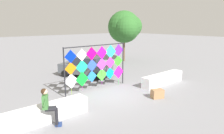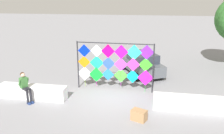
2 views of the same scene
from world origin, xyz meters
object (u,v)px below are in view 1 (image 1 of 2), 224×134
object	(u,v)px
parked_car	(86,66)
tree_palm_like	(126,27)
kite_display_rack	(97,63)
seated_vendor	(48,104)
cardboard_box_large	(157,94)

from	to	relation	value
parked_car	tree_palm_like	xyz separation A→B (m)	(6.70, 2.54, 2.82)
kite_display_rack	tree_palm_like	world-z (taller)	tree_palm_like
seated_vendor	parked_car	distance (m)	7.77
seated_vendor	parked_car	xyz separation A→B (m)	(5.41, 5.57, -0.15)
kite_display_rack	parked_car	distance (m)	3.55
seated_vendor	cardboard_box_large	distance (m)	5.79
parked_car	tree_palm_like	distance (m)	7.70
parked_car	tree_palm_like	bearing A→B (deg)	20.74
parked_car	tree_palm_like	world-z (taller)	tree_palm_like
kite_display_rack	tree_palm_like	distance (m)	10.03
seated_vendor	cardboard_box_large	size ratio (longest dim) A/B	2.45
cardboard_box_large	tree_palm_like	world-z (taller)	tree_palm_like
kite_display_rack	tree_palm_like	bearing A→B (deg)	35.60
tree_palm_like	parked_car	bearing A→B (deg)	-159.26
parked_car	cardboard_box_large	size ratio (longest dim) A/B	6.64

